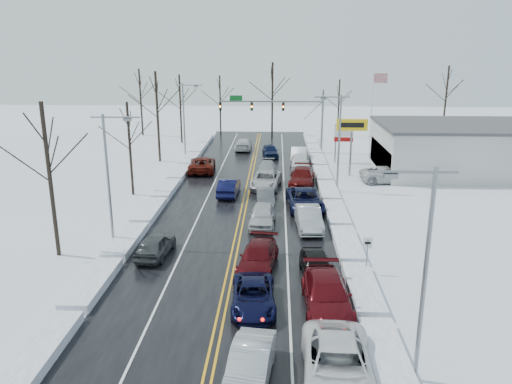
{
  "coord_description": "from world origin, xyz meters",
  "views": [
    {
      "loc": [
        2.74,
        -35.74,
        13.17
      ],
      "look_at": [
        1.2,
        0.75,
        2.5
      ],
      "focal_mm": 35.0,
      "sensor_mm": 36.0,
      "label": 1
    }
  ],
  "objects_px": {
    "flagpole": "(373,105)",
    "dealership_building": "(474,148)",
    "oncoming_car_0": "(229,195)",
    "traffic_signal_mast": "(283,110)",
    "tires_plus_sign": "(352,129)"
  },
  "relations": [
    {
      "from": "flagpole",
      "to": "dealership_building",
      "type": "distance_m",
      "value": 15.24
    },
    {
      "from": "oncoming_car_0",
      "to": "traffic_signal_mast",
      "type": "bearing_deg",
      "value": -101.99
    },
    {
      "from": "dealership_building",
      "to": "oncoming_car_0",
      "type": "distance_m",
      "value": 27.55
    },
    {
      "from": "traffic_signal_mast",
      "to": "oncoming_car_0",
      "type": "bearing_deg",
      "value": -104.32
    },
    {
      "from": "traffic_signal_mast",
      "to": "oncoming_car_0",
      "type": "xyz_separation_m",
      "value": [
        -5.06,
        -19.83,
        -5.48
      ]
    },
    {
      "from": "tires_plus_sign",
      "to": "dealership_building",
      "type": "distance_m",
      "value": 13.82
    },
    {
      "from": "dealership_building",
      "to": "oncoming_car_0",
      "type": "height_order",
      "value": "dealership_building"
    },
    {
      "from": "traffic_signal_mast",
      "to": "dealership_building",
      "type": "bearing_deg",
      "value": -25.95
    },
    {
      "from": "flagpole",
      "to": "oncoming_car_0",
      "type": "relative_size",
      "value": 2.09
    },
    {
      "from": "flagpole",
      "to": "oncoming_car_0",
      "type": "height_order",
      "value": "flagpole"
    },
    {
      "from": "flagpole",
      "to": "oncoming_car_0",
      "type": "distance_m",
      "value": 28.18
    },
    {
      "from": "traffic_signal_mast",
      "to": "tires_plus_sign",
      "type": "distance_m",
      "value": 13.92
    },
    {
      "from": "flagpole",
      "to": "dealership_building",
      "type": "relative_size",
      "value": 0.49
    },
    {
      "from": "traffic_signal_mast",
      "to": "tires_plus_sign",
      "type": "relative_size",
      "value": 2.21
    },
    {
      "from": "flagpole",
      "to": "oncoming_car_0",
      "type": "xyz_separation_m",
      "value": [
        -16.79,
        -21.84,
        -5.93
      ]
    }
  ]
}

